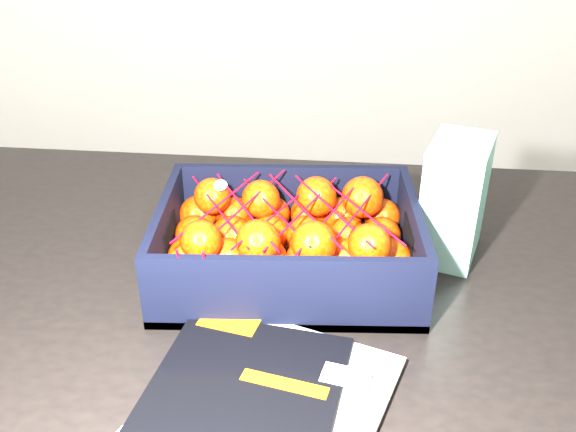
{
  "coord_description": "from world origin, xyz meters",
  "views": [
    {
      "loc": [
        -0.15,
        -0.53,
        1.27
      ],
      "look_at": [
        -0.16,
        0.21,
        0.86
      ],
      "focal_mm": 39.22,
      "sensor_mm": 36.0,
      "label": 1
    }
  ],
  "objects_px": {
    "retail_carton": "(454,199)",
    "produce_crate": "(288,252)",
    "magazine_stack": "(252,413)",
    "table": "(255,324)"
  },
  "relations": [
    {
      "from": "magazine_stack",
      "to": "produce_crate",
      "type": "xyz_separation_m",
      "value": [
        0.03,
        0.28,
        0.02
      ]
    },
    {
      "from": "produce_crate",
      "to": "retail_carton",
      "type": "bearing_deg",
      "value": 13.67
    },
    {
      "from": "retail_carton",
      "to": "produce_crate",
      "type": "bearing_deg",
      "value": -144.44
    },
    {
      "from": "magazine_stack",
      "to": "produce_crate",
      "type": "height_order",
      "value": "produce_crate"
    },
    {
      "from": "magazine_stack",
      "to": "retail_carton",
      "type": "height_order",
      "value": "retail_carton"
    },
    {
      "from": "magazine_stack",
      "to": "retail_carton",
      "type": "relative_size",
      "value": 1.98
    },
    {
      "from": "retail_carton",
      "to": "table",
      "type": "bearing_deg",
      "value": -146.57
    },
    {
      "from": "produce_crate",
      "to": "table",
      "type": "bearing_deg",
      "value": -178.68
    },
    {
      "from": "produce_crate",
      "to": "retail_carton",
      "type": "xyz_separation_m",
      "value": [
        0.24,
        0.06,
        0.06
      ]
    },
    {
      "from": "magazine_stack",
      "to": "retail_carton",
      "type": "xyz_separation_m",
      "value": [
        0.27,
        0.34,
        0.08
      ]
    }
  ]
}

